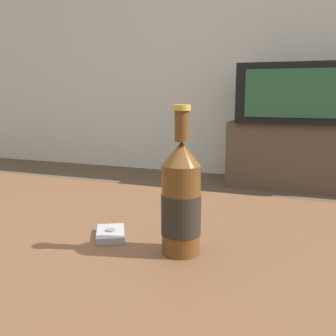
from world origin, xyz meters
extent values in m
cube|color=beige|center=(0.00, 3.02, 1.30)|extent=(8.00, 0.05, 2.60)
cube|color=brown|center=(0.00, 0.00, 0.46)|extent=(1.33, 0.87, 0.04)
cylinder|color=#492F1E|center=(-0.60, 0.38, 0.22)|extent=(0.07, 0.07, 0.44)
cube|color=#4C3828|center=(0.29, 2.71, 0.27)|extent=(1.02, 0.47, 0.54)
cube|color=black|center=(0.29, 2.71, 0.78)|extent=(0.87, 0.56, 0.47)
cube|color=#234C2D|center=(0.29, 2.43, 0.78)|extent=(0.71, 0.01, 0.36)
cylinder|color=#563314|center=(0.24, -0.03, 0.57)|extent=(0.07, 0.07, 0.17)
cylinder|color=black|center=(0.24, -0.03, 0.56)|extent=(0.07, 0.07, 0.08)
cone|color=#563314|center=(0.24, -0.03, 0.68)|extent=(0.07, 0.07, 0.04)
cylinder|color=#563314|center=(0.24, -0.03, 0.72)|extent=(0.03, 0.03, 0.06)
cylinder|color=#B79333|center=(0.24, -0.03, 0.76)|extent=(0.03, 0.03, 0.01)
cube|color=gray|center=(0.07, -0.01, 0.49)|extent=(0.09, 0.11, 0.01)
cylinder|color=slate|center=(0.07, -0.01, 0.50)|extent=(0.02, 0.02, 0.00)
camera|label=1|loc=(0.46, -0.70, 0.78)|focal=42.00mm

